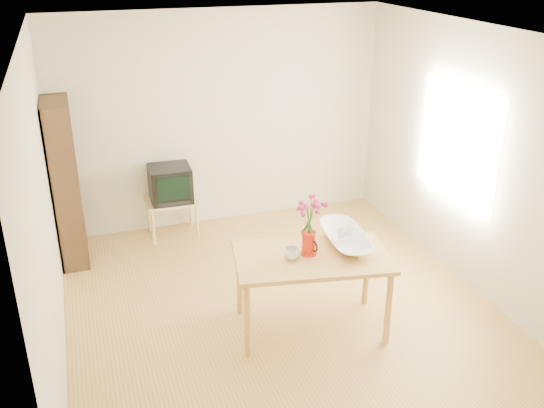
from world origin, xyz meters
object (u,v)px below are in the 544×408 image
object	(u,v)px
table	(312,264)
mug	(292,254)
television	(170,183)
bowl	(346,217)
pitcher	(309,244)

from	to	relation	value
table	mug	size ratio (longest dim) A/B	11.29
television	bowl	bearing A→B (deg)	-58.92
television	table	bearing A→B (deg)	-68.48
pitcher	bowl	bearing A→B (deg)	1.90
pitcher	bowl	distance (m)	0.45
mug	pitcher	bearing A→B (deg)	-158.45
table	pitcher	bearing A→B (deg)	122.59
pitcher	table	bearing A→B (deg)	-81.10
table	bowl	xyz separation A→B (m)	(0.39, 0.15, 0.34)
pitcher	television	world-z (taller)	pitcher
mug	bowl	distance (m)	0.63
bowl	pitcher	bearing A→B (deg)	-164.46
table	pitcher	world-z (taller)	pitcher
pitcher	bowl	world-z (taller)	bowl
table	mug	world-z (taller)	mug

